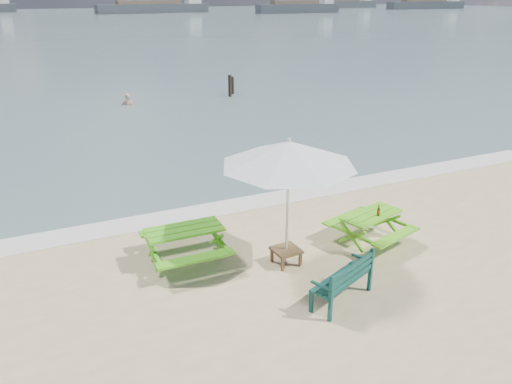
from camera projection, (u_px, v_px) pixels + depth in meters
name	position (u px, v px, depth m)	size (l,w,h in m)	color
sea	(42.00, 25.00, 80.54)	(300.00, 300.00, 0.00)	slate
foam_strip	(223.00, 208.00, 12.92)	(22.00, 0.90, 0.01)	silver
picnic_table_left	(185.00, 246.00, 10.27)	(1.58, 1.75, 0.75)	#4BB31B
picnic_table_right	(370.00, 228.00, 11.07)	(1.82, 1.93, 0.69)	#59B61B
park_bench	(341.00, 288.00, 8.98)	(1.44, 0.95, 0.85)	#0E3C36
side_table	(286.00, 256.00, 10.23)	(0.56, 0.56, 0.34)	brown
patio_umbrella	(289.00, 153.00, 9.40)	(2.81, 2.81, 2.63)	silver
beer_bottle	(378.00, 212.00, 10.82)	(0.07, 0.07, 0.26)	brown
swimmer	(129.00, 110.00, 24.66)	(0.70, 0.57, 1.63)	tan
mooring_pilings	(231.00, 87.00, 26.57)	(0.57, 0.77, 1.33)	black
cargo_ships	(254.00, 6.00, 134.75)	(146.24, 41.26, 4.40)	#35393E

